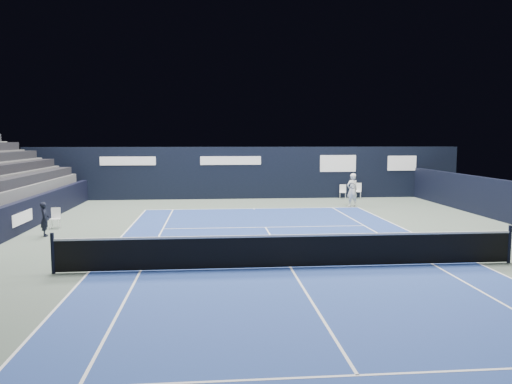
% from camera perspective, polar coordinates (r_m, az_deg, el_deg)
% --- Properties ---
extents(ground, '(48.00, 48.00, 0.00)m').
position_cam_1_polar(ground, '(16.00, 2.81, -6.84)').
color(ground, '#4D5B51').
rests_on(ground, ground).
extents(court_surface, '(10.97, 23.77, 0.01)m').
position_cam_1_polar(court_surface, '(14.08, 3.96, -8.62)').
color(court_surface, navy).
rests_on(court_surface, ground).
extents(folding_chair_back_a, '(0.46, 0.48, 0.85)m').
position_cam_1_polar(folding_chair_back_a, '(30.42, 9.89, 0.31)').
color(folding_chair_back_a, white).
rests_on(folding_chair_back_a, ground).
extents(folding_chair_back_b, '(0.53, 0.52, 0.94)m').
position_cam_1_polar(folding_chair_back_b, '(30.62, 11.55, 0.26)').
color(folding_chair_back_b, white).
rests_on(folding_chair_back_b, ground).
extents(line_judge_chair, '(0.38, 0.37, 0.82)m').
position_cam_1_polar(line_judge_chair, '(21.64, -21.94, -2.62)').
color(line_judge_chair, white).
rests_on(line_judge_chair, ground).
extents(line_judge, '(0.42, 0.53, 1.26)m').
position_cam_1_polar(line_judge, '(19.97, -22.99, -2.89)').
color(line_judge, black).
rests_on(line_judge, ground).
extents(court_markings, '(11.03, 23.83, 0.00)m').
position_cam_1_polar(court_markings, '(14.08, 3.96, -8.60)').
color(court_markings, white).
rests_on(court_markings, court_surface).
extents(tennis_net, '(12.90, 0.10, 1.10)m').
position_cam_1_polar(tennis_net, '(13.96, 3.97, -6.62)').
color(tennis_net, black).
rests_on(tennis_net, ground).
extents(back_sponsor_wall, '(26.00, 0.63, 3.10)m').
position_cam_1_polar(back_sponsor_wall, '(30.09, -1.01, 2.22)').
color(back_sponsor_wall, black).
rests_on(back_sponsor_wall, ground).
extents(side_barrier_left, '(0.33, 22.00, 1.20)m').
position_cam_1_polar(side_barrier_left, '(20.96, -25.58, -2.68)').
color(side_barrier_left, black).
rests_on(side_barrier_left, ground).
extents(tennis_player, '(0.75, 0.92, 1.77)m').
position_cam_1_polar(tennis_player, '(26.89, 10.94, 0.23)').
color(tennis_player, silver).
rests_on(tennis_player, ground).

